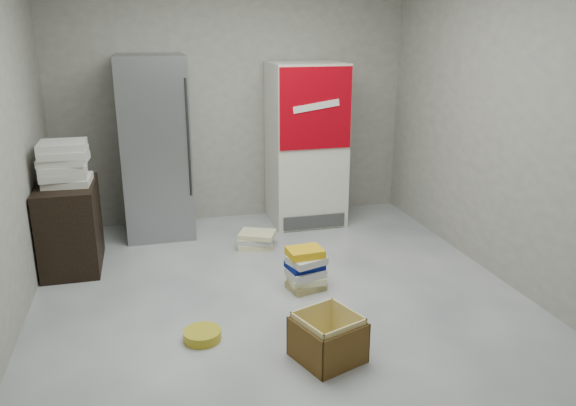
# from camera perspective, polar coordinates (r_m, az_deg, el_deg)

# --- Properties ---
(ground) EXTENTS (5.00, 5.00, 0.00)m
(ground) POSITION_cam_1_polar(r_m,az_deg,el_deg) (4.52, 0.08, -11.13)
(ground) COLOR silver
(ground) RESTS_ON ground
(room_shell) EXTENTS (4.04, 5.04, 2.82)m
(room_shell) POSITION_cam_1_polar(r_m,az_deg,el_deg) (3.99, 0.09, 12.22)
(room_shell) COLOR #A7A196
(room_shell) RESTS_ON ground
(steel_fridge) EXTENTS (0.70, 0.72, 1.90)m
(steel_fridge) POSITION_cam_1_polar(r_m,az_deg,el_deg) (6.09, -13.31, 5.50)
(steel_fridge) COLOR #95989C
(steel_fridge) RESTS_ON ground
(coke_cooler) EXTENTS (0.80, 0.73, 1.80)m
(coke_cooler) POSITION_cam_1_polar(r_m,az_deg,el_deg) (6.34, 1.84, 5.99)
(coke_cooler) COLOR silver
(coke_cooler) RESTS_ON ground
(wood_shelf) EXTENTS (0.50, 0.80, 0.80)m
(wood_shelf) POSITION_cam_1_polar(r_m,az_deg,el_deg) (5.58, -21.23, -2.20)
(wood_shelf) COLOR black
(wood_shelf) RESTS_ON ground
(supply_box_stack) EXTENTS (0.45, 0.43, 0.39)m
(supply_box_stack) POSITION_cam_1_polar(r_m,az_deg,el_deg) (5.43, -21.79, 3.77)
(supply_box_stack) COLOR silver
(supply_box_stack) RESTS_ON wood_shelf
(phonebook_stack_main) EXTENTS (0.35, 0.33, 0.36)m
(phonebook_stack_main) POSITION_cam_1_polar(r_m,az_deg,el_deg) (4.83, 1.81, -6.74)
(phonebook_stack_main) COLOR tan
(phonebook_stack_main) RESTS_ON ground
(phonebook_stack_side) EXTENTS (0.44, 0.39, 0.16)m
(phonebook_stack_side) POSITION_cam_1_polar(r_m,az_deg,el_deg) (5.78, -3.26, -3.71)
(phonebook_stack_side) COLOR beige
(phonebook_stack_side) RESTS_ON ground
(cardboard_box) EXTENTS (0.52, 0.52, 0.32)m
(cardboard_box) POSITION_cam_1_polar(r_m,az_deg,el_deg) (3.91, 4.05, -13.78)
(cardboard_box) COLOR gold
(cardboard_box) RESTS_ON ground
(bucket_lid) EXTENTS (0.30, 0.30, 0.07)m
(bucket_lid) POSITION_cam_1_polar(r_m,az_deg,el_deg) (4.20, -8.70, -13.12)
(bucket_lid) COLOR gold
(bucket_lid) RESTS_ON ground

